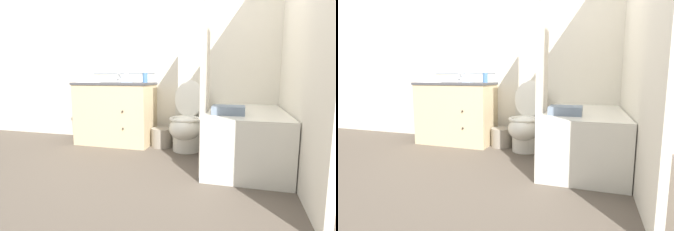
% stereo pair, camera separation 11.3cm
% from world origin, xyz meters
% --- Properties ---
extents(ground_plane, '(14.00, 14.00, 0.00)m').
position_xyz_m(ground_plane, '(0.00, 0.00, 0.00)').
color(ground_plane, brown).
extents(wall_back, '(8.00, 0.06, 2.50)m').
position_xyz_m(wall_back, '(-0.01, 1.55, 1.25)').
color(wall_back, silver).
rests_on(wall_back, ground_plane).
extents(wall_right, '(0.05, 2.52, 2.50)m').
position_xyz_m(wall_right, '(1.33, 0.76, 1.25)').
color(wall_right, silver).
rests_on(wall_right, ground_plane).
extents(vanity_cabinet, '(1.03, 0.57, 0.84)m').
position_xyz_m(vanity_cabinet, '(-0.79, 1.26, 0.43)').
color(vanity_cabinet, beige).
rests_on(vanity_cabinet, ground_plane).
extents(sink_faucet, '(0.14, 0.12, 0.12)m').
position_xyz_m(sink_faucet, '(-0.79, 1.44, 0.87)').
color(sink_faucet, silver).
rests_on(sink_faucet, vanity_cabinet).
extents(toilet, '(0.39, 0.68, 0.87)m').
position_xyz_m(toilet, '(0.22, 1.16, 0.33)').
color(toilet, silver).
rests_on(toilet, ground_plane).
extents(bathtub, '(0.77, 1.35, 0.56)m').
position_xyz_m(bathtub, '(0.91, 0.85, 0.28)').
color(bathtub, silver).
rests_on(bathtub, ground_plane).
extents(shower_curtain, '(0.01, 0.57, 1.91)m').
position_xyz_m(shower_curtain, '(0.52, 0.55, 0.96)').
color(shower_curtain, silver).
rests_on(shower_curtain, ground_plane).
extents(wastebasket, '(0.28, 0.28, 0.24)m').
position_xyz_m(wastebasket, '(-0.13, 1.24, 0.12)').
color(wastebasket, gray).
rests_on(wastebasket, ground_plane).
extents(tissue_box, '(0.12, 0.11, 0.12)m').
position_xyz_m(tissue_box, '(-0.65, 1.33, 0.89)').
color(tissue_box, silver).
rests_on(tissue_box, vanity_cabinet).
extents(soap_dispenser, '(0.07, 0.07, 0.15)m').
position_xyz_m(soap_dispenser, '(-0.35, 1.23, 0.90)').
color(soap_dispenser, '#4C7AB2').
rests_on(soap_dispenser, vanity_cabinet).
extents(hand_towel_folded, '(0.27, 0.17, 0.08)m').
position_xyz_m(hand_towel_folded, '(-1.13, 1.15, 0.88)').
color(hand_towel_folded, white).
rests_on(hand_towel_folded, vanity_cabinet).
extents(bath_towel_folded, '(0.30, 0.24, 0.08)m').
position_xyz_m(bath_towel_folded, '(0.74, 0.52, 0.60)').
color(bath_towel_folded, slate).
rests_on(bath_towel_folded, bathtub).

